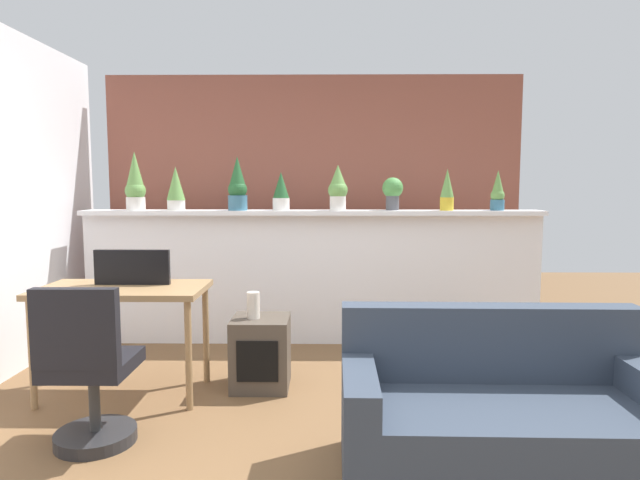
{
  "coord_description": "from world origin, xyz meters",
  "views": [
    {
      "loc": [
        0.13,
        -2.88,
        1.43
      ],
      "look_at": [
        0.08,
        1.04,
        1.03
      ],
      "focal_mm": 30.64,
      "sensor_mm": 36.0,
      "label": 1
    }
  ],
  "objects_px": {
    "tv_monitor": "(132,267)",
    "vase_on_shelf": "(253,305)",
    "potted_plant_1": "(176,188)",
    "office_chair": "(89,379)",
    "potted_plant_5": "(393,191)",
    "potted_plant_6": "(447,190)",
    "potted_plant_7": "(498,193)",
    "potted_plant_4": "(338,188)",
    "side_cube_shelf": "(261,353)",
    "couch": "(501,420)",
    "potted_plant_2": "(238,186)",
    "desk": "(123,299)",
    "potted_plant_3": "(281,191)",
    "potted_plant_0": "(135,184)"
  },
  "relations": [
    {
      "from": "tv_monitor",
      "to": "vase_on_shelf",
      "type": "height_order",
      "value": "tv_monitor"
    },
    {
      "from": "potted_plant_1",
      "to": "office_chair",
      "type": "bearing_deg",
      "value": -88.53
    },
    {
      "from": "vase_on_shelf",
      "to": "potted_plant_5",
      "type": "bearing_deg",
      "value": 45.71
    },
    {
      "from": "potted_plant_6",
      "to": "potted_plant_7",
      "type": "xyz_separation_m",
      "value": [
        0.45,
        0.03,
        -0.03
      ]
    },
    {
      "from": "tv_monitor",
      "to": "vase_on_shelf",
      "type": "xyz_separation_m",
      "value": [
        0.82,
        0.06,
        -0.28
      ]
    },
    {
      "from": "potted_plant_4",
      "to": "tv_monitor",
      "type": "relative_size",
      "value": 0.78
    },
    {
      "from": "side_cube_shelf",
      "to": "couch",
      "type": "height_order",
      "value": "couch"
    },
    {
      "from": "potted_plant_4",
      "to": "vase_on_shelf",
      "type": "height_order",
      "value": "potted_plant_4"
    },
    {
      "from": "potted_plant_2",
      "to": "potted_plant_6",
      "type": "xyz_separation_m",
      "value": [
        1.84,
        0.0,
        -0.03
      ]
    },
    {
      "from": "potted_plant_6",
      "to": "desk",
      "type": "bearing_deg",
      "value": -153.51
    },
    {
      "from": "potted_plant_3",
      "to": "couch",
      "type": "height_order",
      "value": "potted_plant_3"
    },
    {
      "from": "potted_plant_6",
      "to": "potted_plant_7",
      "type": "distance_m",
      "value": 0.45
    },
    {
      "from": "potted_plant_0",
      "to": "potted_plant_3",
      "type": "bearing_deg",
      "value": 0.17
    },
    {
      "from": "potted_plant_1",
      "to": "side_cube_shelf",
      "type": "xyz_separation_m",
      "value": [
        0.87,
        -1.08,
        -1.15
      ]
    },
    {
      "from": "potted_plant_1",
      "to": "potted_plant_5",
      "type": "distance_m",
      "value": 1.93
    },
    {
      "from": "potted_plant_1",
      "to": "office_chair",
      "type": "relative_size",
      "value": 0.42
    },
    {
      "from": "potted_plant_7",
      "to": "vase_on_shelf",
      "type": "distance_m",
      "value": 2.43
    },
    {
      "from": "potted_plant_4",
      "to": "potted_plant_7",
      "type": "xyz_separation_m",
      "value": [
        1.41,
        0.02,
        -0.04
      ]
    },
    {
      "from": "desk",
      "to": "potted_plant_2",
      "type": "bearing_deg",
      "value": 63.94
    },
    {
      "from": "tv_monitor",
      "to": "side_cube_shelf",
      "type": "relative_size",
      "value": 1.03
    },
    {
      "from": "tv_monitor",
      "to": "potted_plant_7",
      "type": "bearing_deg",
      "value": 22.16
    },
    {
      "from": "vase_on_shelf",
      "to": "potted_plant_7",
      "type": "bearing_deg",
      "value": 28.46
    },
    {
      "from": "potted_plant_6",
      "to": "office_chair",
      "type": "distance_m",
      "value": 3.22
    },
    {
      "from": "potted_plant_5",
      "to": "tv_monitor",
      "type": "bearing_deg",
      "value": -148.23
    },
    {
      "from": "potted_plant_5",
      "to": "potted_plant_6",
      "type": "bearing_deg",
      "value": -6.93
    },
    {
      "from": "office_chair",
      "to": "potted_plant_3",
      "type": "bearing_deg",
      "value": 66.3
    },
    {
      "from": "potted_plant_3",
      "to": "potted_plant_4",
      "type": "distance_m",
      "value": 0.51
    },
    {
      "from": "potted_plant_2",
      "to": "potted_plant_4",
      "type": "relative_size",
      "value": 1.19
    },
    {
      "from": "potted_plant_3",
      "to": "tv_monitor",
      "type": "xyz_separation_m",
      "value": [
        -0.93,
        -1.17,
        -0.5
      ]
    },
    {
      "from": "potted_plant_1",
      "to": "couch",
      "type": "relative_size",
      "value": 0.25
    },
    {
      "from": "potted_plant_5",
      "to": "side_cube_shelf",
      "type": "distance_m",
      "value": 1.91
    },
    {
      "from": "side_cube_shelf",
      "to": "potted_plant_5",
      "type": "bearing_deg",
      "value": 46.76
    },
    {
      "from": "tv_monitor",
      "to": "desk",
      "type": "bearing_deg",
      "value": -117.27
    },
    {
      "from": "desk",
      "to": "tv_monitor",
      "type": "bearing_deg",
      "value": 62.73
    },
    {
      "from": "side_cube_shelf",
      "to": "vase_on_shelf",
      "type": "relative_size",
      "value": 2.68
    },
    {
      "from": "potted_plant_0",
      "to": "office_chair",
      "type": "bearing_deg",
      "value": -78.3
    },
    {
      "from": "desk",
      "to": "vase_on_shelf",
      "type": "relative_size",
      "value": 5.9
    },
    {
      "from": "potted_plant_1",
      "to": "potted_plant_4",
      "type": "height_order",
      "value": "potted_plant_4"
    },
    {
      "from": "potted_plant_3",
      "to": "desk",
      "type": "xyz_separation_m",
      "value": [
        -0.97,
        -1.25,
        -0.71
      ]
    },
    {
      "from": "office_chair",
      "to": "tv_monitor",
      "type": "bearing_deg",
      "value": 93.23
    },
    {
      "from": "office_chair",
      "to": "couch",
      "type": "bearing_deg",
      "value": -6.95
    },
    {
      "from": "potted_plant_6",
      "to": "potted_plant_0",
      "type": "bearing_deg",
      "value": 179.35
    },
    {
      "from": "potted_plant_1",
      "to": "potted_plant_4",
      "type": "distance_m",
      "value": 1.44
    },
    {
      "from": "tv_monitor",
      "to": "potted_plant_6",
      "type": "bearing_deg",
      "value": 25.34
    },
    {
      "from": "vase_on_shelf",
      "to": "potted_plant_6",
      "type": "bearing_deg",
      "value": 34.28
    },
    {
      "from": "potted_plant_1",
      "to": "office_chair",
      "type": "xyz_separation_m",
      "value": [
        0.05,
        -1.99,
        -1.01
      ]
    },
    {
      "from": "vase_on_shelf",
      "to": "couch",
      "type": "relative_size",
      "value": 0.12
    },
    {
      "from": "potted_plant_4",
      "to": "side_cube_shelf",
      "type": "bearing_deg",
      "value": -117.78
    },
    {
      "from": "potted_plant_3",
      "to": "vase_on_shelf",
      "type": "bearing_deg",
      "value": -95.58
    },
    {
      "from": "potted_plant_0",
      "to": "tv_monitor",
      "type": "distance_m",
      "value": 1.35
    }
  ]
}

